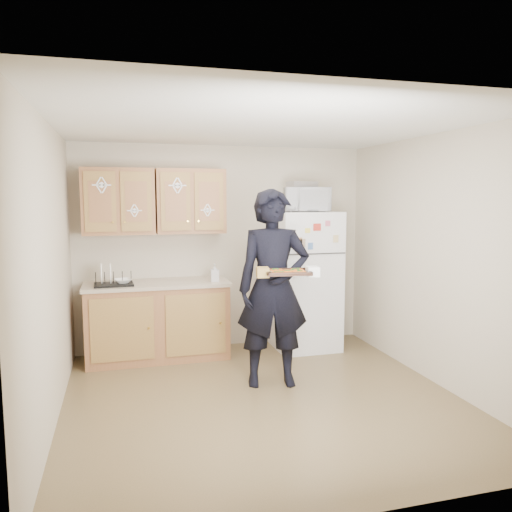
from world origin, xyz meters
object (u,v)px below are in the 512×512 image
Objects in this scene: refrigerator at (305,280)px; dish_rack at (114,278)px; microwave at (307,199)px; person at (273,288)px; baking_tray at (288,273)px.

refrigerator is 4.04× the size of dish_rack.
microwave is at bearing -0.51° from dish_rack.
refrigerator is 1.31m from person.
microwave reaches higher than person.
refrigerator is 1.57m from baking_tray.
refrigerator is at bearing 72.20° from baking_tray.
person is 4.64× the size of dish_rack.
dish_rack is (-2.28, -0.03, 0.13)m from refrigerator.
person is at bearing -124.71° from refrigerator.
refrigerator is 1.00m from microwave.
baking_tray is (0.05, -0.30, 0.20)m from person.
microwave is (0.69, 1.32, 0.67)m from baking_tray.
person is 0.36m from baking_tray.
microwave reaches higher than baking_tray.
baking_tray is at bearing -71.72° from person.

